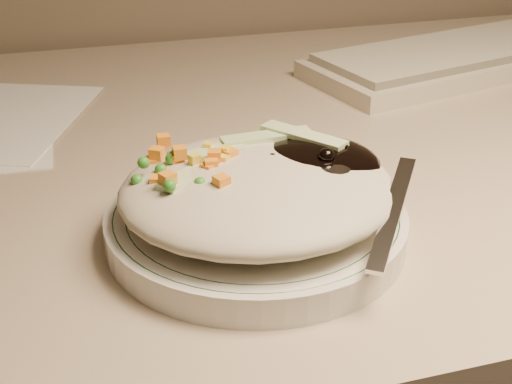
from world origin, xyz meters
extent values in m
cube|color=tan|center=(0.00, 1.38, 0.72)|extent=(1.40, 0.70, 0.04)
cylinder|color=silver|center=(-0.07, 1.19, 0.75)|extent=(0.21, 0.21, 0.02)
torus|color=#144723|center=(-0.07, 1.19, 0.76)|extent=(0.20, 0.20, 0.00)
torus|color=#144723|center=(-0.07, 1.19, 0.76)|extent=(0.18, 0.18, 0.00)
ellipsoid|color=#BAAE96|center=(-0.07, 1.19, 0.78)|extent=(0.19, 0.18, 0.04)
ellipsoid|color=black|center=(-0.03, 1.20, 0.79)|extent=(0.10, 0.09, 0.03)
ellipsoid|color=orange|center=(-0.12, 1.21, 0.78)|extent=(0.08, 0.08, 0.02)
sphere|color=black|center=(-0.06, 1.20, 0.79)|extent=(0.01, 0.01, 0.01)
sphere|color=black|center=(-0.03, 1.21, 0.79)|extent=(0.01, 0.01, 0.01)
sphere|color=black|center=(-0.01, 1.20, 0.80)|extent=(0.01, 0.01, 0.01)
sphere|color=black|center=(-0.02, 1.22, 0.79)|extent=(0.01, 0.01, 0.01)
sphere|color=black|center=(-0.03, 1.19, 0.80)|extent=(0.01, 0.01, 0.01)
sphere|color=black|center=(-0.03, 1.20, 0.79)|extent=(0.01, 0.01, 0.01)
sphere|color=black|center=(-0.02, 1.22, 0.79)|extent=(0.01, 0.01, 0.01)
cube|color=orange|center=(-0.12, 1.22, 0.80)|extent=(0.01, 0.01, 0.01)
cube|color=orange|center=(-0.11, 1.20, 0.79)|extent=(0.01, 0.01, 0.01)
cube|color=orange|center=(-0.14, 1.23, 0.80)|extent=(0.01, 0.01, 0.01)
cube|color=orange|center=(-0.10, 1.21, 0.80)|extent=(0.01, 0.01, 0.01)
cube|color=orange|center=(-0.10, 1.20, 0.80)|extent=(0.01, 0.01, 0.01)
cube|color=orange|center=(-0.14, 1.24, 0.79)|extent=(0.01, 0.01, 0.01)
cube|color=orange|center=(-0.13, 1.22, 0.80)|extent=(0.01, 0.01, 0.01)
cube|color=orange|center=(-0.11, 1.20, 0.80)|extent=(0.01, 0.01, 0.01)
cube|color=orange|center=(-0.09, 1.21, 0.80)|extent=(0.01, 0.01, 0.01)
cube|color=orange|center=(-0.13, 1.24, 0.80)|extent=(0.01, 0.01, 0.01)
cube|color=orange|center=(-0.14, 1.18, 0.80)|extent=(0.01, 0.01, 0.01)
cube|color=orange|center=(-0.10, 1.17, 0.80)|extent=(0.01, 0.01, 0.01)
cube|color=orange|center=(-0.14, 1.20, 0.79)|extent=(0.01, 0.01, 0.01)
cube|color=orange|center=(-0.14, 1.23, 0.79)|extent=(0.01, 0.01, 0.01)
sphere|color=#388C28|center=(-0.11, 1.21, 0.80)|extent=(0.01, 0.01, 0.01)
sphere|color=#388C28|center=(-0.14, 1.17, 0.80)|extent=(0.01, 0.01, 0.01)
sphere|color=#388C28|center=(-0.14, 1.21, 0.80)|extent=(0.01, 0.01, 0.01)
sphere|color=#388C28|center=(-0.15, 1.21, 0.80)|extent=(0.01, 0.01, 0.01)
sphere|color=#388C28|center=(-0.11, 1.21, 0.79)|extent=(0.01, 0.01, 0.01)
sphere|color=#388C28|center=(-0.10, 1.18, 0.79)|extent=(0.01, 0.01, 0.01)
sphere|color=#388C28|center=(-0.12, 1.21, 0.79)|extent=(0.01, 0.01, 0.01)
sphere|color=#388C28|center=(-0.13, 1.19, 0.79)|extent=(0.01, 0.01, 0.01)
sphere|color=#388C28|center=(-0.15, 1.21, 0.79)|extent=(0.01, 0.01, 0.01)
sphere|color=#388C28|center=(-0.13, 1.22, 0.80)|extent=(0.01, 0.01, 0.01)
sphere|color=#388C28|center=(-0.13, 1.22, 0.80)|extent=(0.01, 0.01, 0.01)
sphere|color=#388C28|center=(-0.14, 1.19, 0.79)|extent=(0.01, 0.01, 0.01)
sphere|color=#388C28|center=(-0.12, 1.18, 0.80)|extent=(0.01, 0.01, 0.01)
sphere|color=#388C28|center=(-0.08, 1.23, 0.79)|extent=(0.01, 0.01, 0.01)
cube|color=yellow|center=(-0.11, 1.21, 0.79)|extent=(0.01, 0.01, 0.01)
cube|color=yellow|center=(-0.09, 1.21, 0.80)|extent=(0.01, 0.01, 0.01)
cube|color=yellow|center=(-0.12, 1.22, 0.79)|extent=(0.01, 0.01, 0.01)
cube|color=yellow|center=(-0.11, 1.21, 0.80)|extent=(0.01, 0.01, 0.01)
cube|color=yellow|center=(-0.12, 1.20, 0.79)|extent=(0.01, 0.01, 0.01)
cube|color=yellow|center=(-0.09, 1.21, 0.80)|extent=(0.01, 0.01, 0.01)
cube|color=yellow|center=(-0.10, 1.23, 0.80)|extent=(0.01, 0.01, 0.01)
cube|color=yellow|center=(-0.11, 1.20, 0.79)|extent=(0.01, 0.01, 0.01)
cube|color=#B2D18C|center=(-0.08, 1.23, 0.80)|extent=(0.07, 0.04, 0.00)
cube|color=#B2D18C|center=(-0.05, 1.23, 0.80)|extent=(0.07, 0.02, 0.00)
cube|color=#B2D18C|center=(-0.11, 1.20, 0.80)|extent=(0.06, 0.05, 0.00)
cube|color=#B2D18C|center=(-0.03, 1.22, 0.80)|extent=(0.05, 0.06, 0.00)
cube|color=#B2D18C|center=(-0.07, 1.18, 0.79)|extent=(0.07, 0.04, 0.00)
ellipsoid|color=silver|center=(-0.03, 1.18, 0.79)|extent=(0.06, 0.06, 0.01)
cube|color=silver|center=(0.00, 1.13, 0.78)|extent=(0.08, 0.10, 0.03)
cube|color=#BEB49C|center=(0.29, 1.51, 0.75)|extent=(0.43, 0.23, 0.02)
cube|color=beige|center=(0.29, 1.51, 0.76)|extent=(0.40, 0.21, 0.01)
camera|label=1|loc=(-0.20, 0.78, 1.00)|focal=50.00mm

